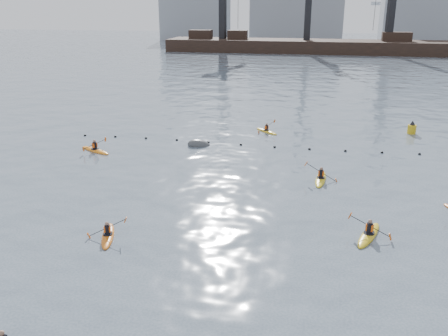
% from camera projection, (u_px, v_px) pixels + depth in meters
% --- Properties ---
extents(ground, '(400.00, 400.00, 0.00)m').
position_uv_depth(ground, '(199.00, 288.00, 20.80)').
color(ground, '#3E4E5A').
rests_on(ground, ground).
extents(float_line, '(33.24, 0.73, 0.24)m').
position_uv_depth(float_line, '(258.00, 145.00, 41.74)').
color(float_line, black).
rests_on(float_line, ground).
extents(barge_pier, '(72.00, 19.30, 29.50)m').
position_uv_depth(barge_pier, '(305.00, 45.00, 121.99)').
color(barge_pier, black).
rests_on(barge_pier, ground).
extents(skyline, '(141.00, 28.00, 22.00)m').
position_uv_depth(skyline, '(319.00, 12.00, 156.38)').
color(skyline, gray).
rests_on(skyline, ground).
extents(kayaker_0, '(2.07, 3.12, 1.21)m').
position_uv_depth(kayaker_0, '(108.00, 235.00, 25.39)').
color(kayaker_0, orange).
rests_on(kayaker_0, ground).
extents(kayaker_1, '(2.28, 3.49, 1.25)m').
position_uv_depth(kayaker_1, '(369.00, 234.00, 25.46)').
color(kayaker_1, gold).
rests_on(kayaker_1, ground).
extents(kayaker_2, '(3.46, 2.30, 1.14)m').
position_uv_depth(kayaker_2, '(95.00, 150.00, 40.20)').
color(kayaker_2, orange).
rests_on(kayaker_2, ground).
extents(kayaker_3, '(2.41, 3.47, 1.41)m').
position_uv_depth(kayaker_3, '(321.00, 179.00, 33.57)').
color(kayaker_3, gold).
rests_on(kayaker_3, ground).
extents(kayaker_5, '(2.61, 2.58, 1.21)m').
position_uv_depth(kayaker_5, '(266.00, 131.00, 46.25)').
color(kayaker_5, yellow).
rests_on(kayaker_5, ground).
extents(mooring_buoy, '(2.53, 1.91, 1.45)m').
position_uv_depth(mooring_buoy, '(199.00, 145.00, 41.82)').
color(mooring_buoy, '#424548').
rests_on(mooring_buoy, ground).
extents(nav_buoy, '(0.80, 0.80, 1.45)m').
position_uv_depth(nav_buoy, '(412.00, 129.00, 45.49)').
color(nav_buoy, gold).
rests_on(nav_buoy, ground).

